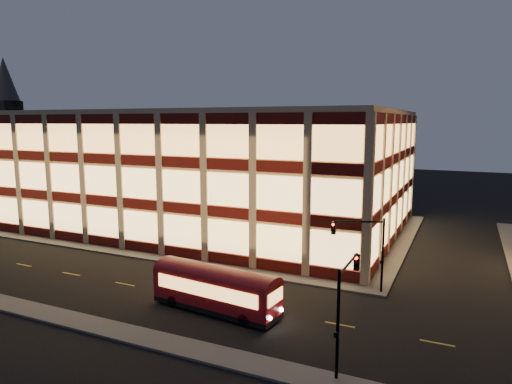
% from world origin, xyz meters
% --- Properties ---
extents(ground, '(200.00, 200.00, 0.00)m').
position_xyz_m(ground, '(0.00, 0.00, 0.00)').
color(ground, black).
rests_on(ground, ground).
extents(sidewalk_office_south, '(54.00, 2.00, 0.15)m').
position_xyz_m(sidewalk_office_south, '(-3.00, 1.00, 0.07)').
color(sidewalk_office_south, '#514F4C').
rests_on(sidewalk_office_south, ground).
extents(sidewalk_office_east, '(2.00, 30.00, 0.15)m').
position_xyz_m(sidewalk_office_east, '(23.00, 17.00, 0.07)').
color(sidewalk_office_east, '#514F4C').
rests_on(sidewalk_office_east, ground).
extents(sidewalk_near, '(100.00, 2.00, 0.15)m').
position_xyz_m(sidewalk_near, '(0.00, -13.00, 0.07)').
color(sidewalk_near, '#514F4C').
rests_on(sidewalk_near, ground).
extents(office_building, '(50.45, 30.45, 14.50)m').
position_xyz_m(office_building, '(-2.91, 16.91, 7.25)').
color(office_building, tan).
rests_on(office_building, ground).
extents(church_tower, '(5.00, 5.00, 18.00)m').
position_xyz_m(church_tower, '(-70.00, 40.00, 9.00)').
color(church_tower, '#2D2621').
rests_on(church_tower, ground).
extents(church_spire, '(6.00, 6.00, 10.00)m').
position_xyz_m(church_spire, '(-70.00, 40.00, 23.00)').
color(church_spire, '#4C473F').
rests_on(church_spire, church_tower).
extents(traffic_signal_far, '(3.79, 1.87, 6.00)m').
position_xyz_m(traffic_signal_far, '(22.21, 0.24, 4.11)').
color(traffic_signal_far, black).
rests_on(traffic_signal_far, ground).
extents(traffic_signal_near, '(0.32, 4.45, 6.00)m').
position_xyz_m(traffic_signal_near, '(23.50, -11.03, 4.13)').
color(traffic_signal_near, black).
rests_on(traffic_signal_near, ground).
extents(trolley_bus, '(9.74, 3.41, 3.23)m').
position_xyz_m(trolley_bus, '(13.45, -7.46, 1.79)').
color(trolley_bus, maroon).
rests_on(trolley_bus, ground).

